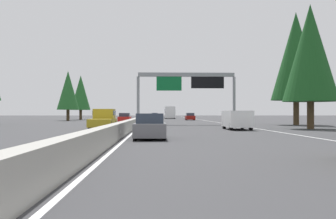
{
  "coord_description": "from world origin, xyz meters",
  "views": [
    {
      "loc": [
        -2.0,
        -1.97,
        1.51
      ],
      "look_at": [
        46.5,
        -3.43,
        1.9
      ],
      "focal_mm": 42.88,
      "sensor_mm": 36.0,
      "label": 1
    }
  ],
  "objects_px": {
    "sedan_distant_a": "(150,127)",
    "conifer_right_near": "(310,53)",
    "conifer_right_mid": "(296,56)",
    "conifer_left_mid": "(68,90)",
    "sedan_far_center": "(190,117)",
    "conifer_left_far": "(81,93)",
    "sign_gantry_overhead": "(188,83)",
    "oncoming_near": "(103,119)",
    "sedan_mid_left": "(155,116)",
    "minivan_far_right": "(237,119)",
    "bus_mid_center": "(170,112)",
    "oncoming_far": "(125,118)"
  },
  "relations": [
    {
      "from": "sedan_far_center",
      "to": "oncoming_far",
      "type": "xyz_separation_m",
      "value": [
        -19.32,
        11.75,
        0.0
      ]
    },
    {
      "from": "conifer_right_near",
      "to": "conifer_right_mid",
      "type": "height_order",
      "value": "conifer_right_mid"
    },
    {
      "from": "sedan_distant_a",
      "to": "conifer_right_near",
      "type": "height_order",
      "value": "conifer_right_near"
    },
    {
      "from": "bus_mid_center",
      "to": "conifer_left_far",
      "type": "bearing_deg",
      "value": 131.05
    },
    {
      "from": "oncoming_near",
      "to": "conifer_right_mid",
      "type": "height_order",
      "value": "conifer_right_mid"
    },
    {
      "from": "sedan_mid_left",
      "to": "conifer_left_far",
      "type": "height_order",
      "value": "conifer_left_far"
    },
    {
      "from": "sign_gantry_overhead",
      "to": "conifer_right_mid",
      "type": "height_order",
      "value": "conifer_right_mid"
    },
    {
      "from": "conifer_right_mid",
      "to": "conifer_left_far",
      "type": "height_order",
      "value": "conifer_right_mid"
    },
    {
      "from": "oncoming_far",
      "to": "bus_mid_center",
      "type": "bearing_deg",
      "value": 169.09
    },
    {
      "from": "sedan_far_center",
      "to": "sedan_distant_a",
      "type": "bearing_deg",
      "value": 172.85
    },
    {
      "from": "minivan_far_right",
      "to": "bus_mid_center",
      "type": "xyz_separation_m",
      "value": [
        69.91,
        3.64,
        0.77
      ]
    },
    {
      "from": "sign_gantry_overhead",
      "to": "sedan_far_center",
      "type": "bearing_deg",
      "value": -5.44
    },
    {
      "from": "conifer_left_mid",
      "to": "sedan_far_center",
      "type": "bearing_deg",
      "value": -80.46
    },
    {
      "from": "sign_gantry_overhead",
      "to": "sedan_distant_a",
      "type": "height_order",
      "value": "sign_gantry_overhead"
    },
    {
      "from": "bus_mid_center",
      "to": "conifer_right_near",
      "type": "distance_m",
      "value": 70.06
    },
    {
      "from": "minivan_far_right",
      "to": "conifer_right_mid",
      "type": "relative_size",
      "value": 0.36
    },
    {
      "from": "bus_mid_center",
      "to": "conifer_right_mid",
      "type": "distance_m",
      "value": 58.93
    },
    {
      "from": "sedan_far_center",
      "to": "sedan_mid_left",
      "type": "relative_size",
      "value": 1.0
    },
    {
      "from": "sedan_mid_left",
      "to": "conifer_right_near",
      "type": "distance_m",
      "value": 72.66
    },
    {
      "from": "conifer_left_far",
      "to": "bus_mid_center",
      "type": "bearing_deg",
      "value": -48.95
    },
    {
      "from": "sedan_far_center",
      "to": "conifer_left_far",
      "type": "relative_size",
      "value": 0.45
    },
    {
      "from": "oncoming_near",
      "to": "oncoming_far",
      "type": "xyz_separation_m",
      "value": [
        24.97,
        0.0,
        -0.23
      ]
    },
    {
      "from": "sedan_mid_left",
      "to": "minivan_far_right",
      "type": "bearing_deg",
      "value": -173.97
    },
    {
      "from": "sign_gantry_overhead",
      "to": "oncoming_near",
      "type": "height_order",
      "value": "sign_gantry_overhead"
    },
    {
      "from": "sign_gantry_overhead",
      "to": "conifer_left_mid",
      "type": "relative_size",
      "value": 1.33
    },
    {
      "from": "sedan_distant_a",
      "to": "conifer_right_near",
      "type": "bearing_deg",
      "value": -47.57
    },
    {
      "from": "oncoming_far",
      "to": "conifer_left_mid",
      "type": "relative_size",
      "value": 0.46
    },
    {
      "from": "oncoming_far",
      "to": "conifer_right_near",
      "type": "height_order",
      "value": "conifer_right_near"
    },
    {
      "from": "minivan_far_right",
      "to": "bus_mid_center",
      "type": "distance_m",
      "value": 70.01
    },
    {
      "from": "conifer_right_mid",
      "to": "sedan_distant_a",
      "type": "bearing_deg",
      "value": 145.4
    },
    {
      "from": "sedan_distant_a",
      "to": "sedan_far_center",
      "type": "bearing_deg",
      "value": -7.15
    },
    {
      "from": "sedan_distant_a",
      "to": "oncoming_near",
      "type": "relative_size",
      "value": 0.79
    },
    {
      "from": "sedan_distant_a",
      "to": "bus_mid_center",
      "type": "relative_size",
      "value": 0.38
    },
    {
      "from": "conifer_right_mid",
      "to": "conifer_left_far",
      "type": "xyz_separation_m",
      "value": [
        39.44,
        33.7,
        -2.57
      ]
    },
    {
      "from": "conifer_right_mid",
      "to": "conifer_left_mid",
      "type": "xyz_separation_m",
      "value": [
        28.52,
        34.07,
        -2.67
      ]
    },
    {
      "from": "sign_gantry_overhead",
      "to": "conifer_left_far",
      "type": "height_order",
      "value": "conifer_left_far"
    },
    {
      "from": "minivan_far_right",
      "to": "conifer_right_near",
      "type": "bearing_deg",
      "value": -82.86
    },
    {
      "from": "oncoming_near",
      "to": "conifer_left_mid",
      "type": "bearing_deg",
      "value": -163.38
    },
    {
      "from": "bus_mid_center",
      "to": "conifer_left_far",
      "type": "distance_m",
      "value": 26.96
    },
    {
      "from": "sign_gantry_overhead",
      "to": "bus_mid_center",
      "type": "relative_size",
      "value": 1.1
    },
    {
      "from": "sedan_mid_left",
      "to": "conifer_left_mid",
      "type": "bearing_deg",
      "value": 151.38
    },
    {
      "from": "conifer_left_mid",
      "to": "minivan_far_right",
      "type": "bearing_deg",
      "value": -149.85
    },
    {
      "from": "oncoming_far",
      "to": "conifer_right_near",
      "type": "bearing_deg",
      "value": 37.07
    },
    {
      "from": "sign_gantry_overhead",
      "to": "conifer_right_near",
      "type": "bearing_deg",
      "value": -144.89
    },
    {
      "from": "sedan_distant_a",
      "to": "conifer_left_mid",
      "type": "height_order",
      "value": "conifer_left_mid"
    },
    {
      "from": "oncoming_near",
      "to": "conifer_left_mid",
      "type": "xyz_separation_m",
      "value": [
        40.3,
        12.03,
        4.88
      ]
    },
    {
      "from": "conifer_right_near",
      "to": "oncoming_far",
      "type": "bearing_deg",
      "value": 37.07
    },
    {
      "from": "minivan_far_right",
      "to": "bus_mid_center",
      "type": "relative_size",
      "value": 0.43
    },
    {
      "from": "bus_mid_center",
      "to": "conifer_left_mid",
      "type": "height_order",
      "value": "conifer_left_mid"
    },
    {
      "from": "sedan_distant_a",
      "to": "conifer_left_far",
      "type": "relative_size",
      "value": 0.45
    }
  ]
}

